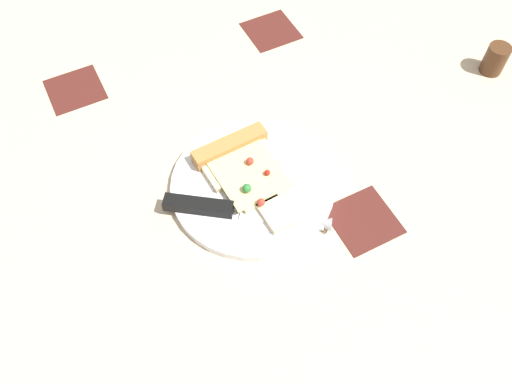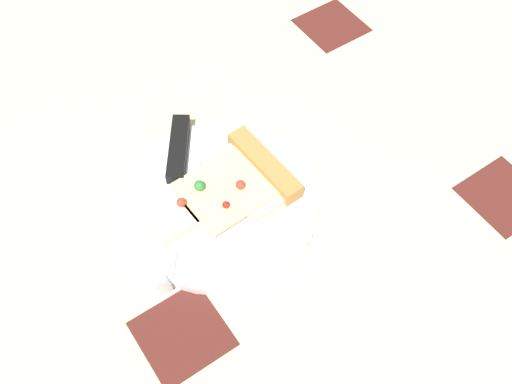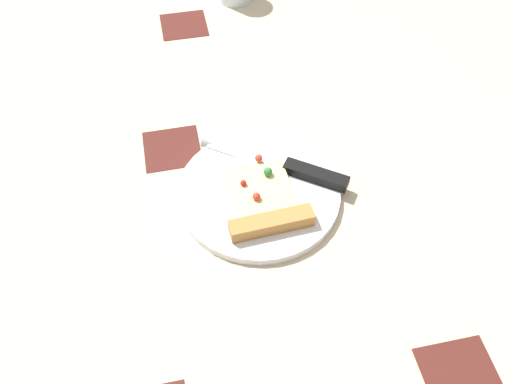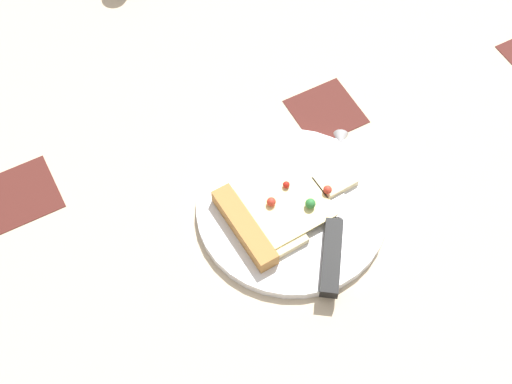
{
  "view_description": "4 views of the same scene",
  "coord_description": "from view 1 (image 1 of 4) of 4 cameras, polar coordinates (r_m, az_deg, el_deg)",
  "views": [
    {
      "loc": [
        -14.44,
        -35.31,
        65.71
      ],
      "look_at": [
        4.09,
        1.11,
        2.42
      ],
      "focal_mm": 36.72,
      "sensor_mm": 36.0,
      "label": 1
    },
    {
      "loc": [
        40.2,
        -15.52,
        61.99
      ],
      "look_at": [
        6.77,
        7.32,
        2.0
      ],
      "focal_mm": 42.01,
      "sensor_mm": 36.0,
      "label": 2
    },
    {
      "loc": [
        15.17,
        52.14,
        64.37
      ],
      "look_at": [
        5.48,
        5.31,
        3.51
      ],
      "focal_mm": 37.94,
      "sensor_mm": 36.0,
      "label": 3
    },
    {
      "loc": [
        -34.0,
        29.22,
        81.04
      ],
      "look_at": [
        7.29,
        7.12,
        3.95
      ],
      "focal_mm": 50.84,
      "sensor_mm": 36.0,
      "label": 4
    }
  ],
  "objects": [
    {
      "name": "pepper_shaker",
      "position": [
        1.01,
        24.6,
        13.02
      ],
      "size": [
        3.83,
        3.83,
        5.24
      ],
      "primitive_type": "cylinder",
      "color": "#4C2D19",
      "rests_on": "ground_plane"
    },
    {
      "name": "knife",
      "position": [
        0.74,
        -2.85,
        -2.02
      ],
      "size": [
        20.82,
        15.55,
        2.45
      ],
      "rotation": [
        0.0,
        0.0,
        4.1
      ],
      "color": "silver",
      "rests_on": "plate"
    },
    {
      "name": "ground_plane",
      "position": [
        0.77,
        -2.35,
        -3.34
      ],
      "size": [
        146.01,
        146.01,
        3.0
      ],
      "color": "#C6B293",
      "rests_on": "ground"
    },
    {
      "name": "plate",
      "position": [
        0.78,
        -0.37,
        0.7
      ],
      "size": [
        24.4,
        24.4,
        1.36
      ],
      "primitive_type": "cylinder",
      "color": "silver",
      "rests_on": "ground_plane"
    },
    {
      "name": "pizza_slice",
      "position": [
        0.78,
        -1.32,
        2.66
      ],
      "size": [
        12.12,
        17.8,
        2.63
      ],
      "rotation": [
        0.0,
        0.0,
        3.2
      ],
      "color": "beige",
      "rests_on": "plate"
    }
  ]
}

